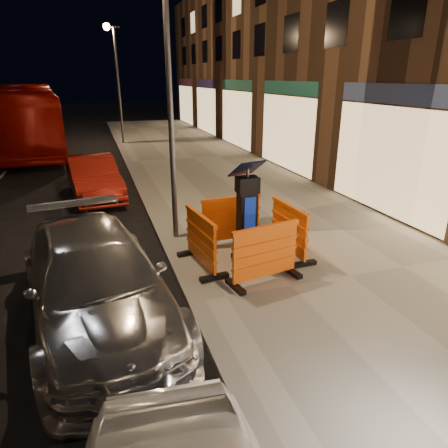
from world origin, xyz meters
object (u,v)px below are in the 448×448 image
object	(u,v)px
parking_kiosk	(247,215)
car_silver	(101,320)
barrier_kerbside	(201,241)
barrier_bldgside	(289,230)
barrier_front	(265,254)
car_red	(95,197)
bus_doubledecker	(33,151)
barrier_back	(231,220)

from	to	relation	value
parking_kiosk	car_silver	distance (m)	3.33
barrier_kerbside	barrier_bldgside	xyz separation A→B (m)	(1.90, 0.00, 0.00)
parking_kiosk	barrier_front	distance (m)	1.04
car_red	bus_doubledecker	world-z (taller)	bus_doubledecker
barrier_back	car_red	size ratio (longest dim) A/B	0.35
barrier_bldgside	car_red	distance (m)	7.38
car_silver	car_red	distance (m)	7.37
barrier_kerbside	bus_doubledecker	world-z (taller)	bus_doubledecker
car_silver	bus_doubledecker	bearing A→B (deg)	91.45
parking_kiosk	barrier_bldgside	bearing A→B (deg)	-5.81
barrier_kerbside	barrier_front	bearing A→B (deg)	-142.81
barrier_front	barrier_bldgside	distance (m)	1.34
barrier_kerbside	barrier_bldgside	size ratio (longest dim) A/B	1.00
barrier_front	barrier_bldgside	bearing A→B (deg)	34.19
car_red	bus_doubledecker	size ratio (longest dim) A/B	0.33
barrier_back	barrier_front	bearing A→B (deg)	-92.81
car_silver	car_red	xyz separation A→B (m)	(0.06, 7.37, 0.00)
parking_kiosk	barrier_kerbside	xyz separation A→B (m)	(-0.95, 0.00, -0.43)
car_silver	car_red	world-z (taller)	car_silver
car_silver	bus_doubledecker	size ratio (longest dim) A/B	0.41
car_silver	parking_kiosk	bearing A→B (deg)	12.38
barrier_kerbside	bus_doubledecker	distance (m)	16.93
barrier_bldgside	car_silver	distance (m)	4.10
barrier_bldgside	car_silver	xyz separation A→B (m)	(-3.88, -1.10, -0.70)
car_silver	barrier_front	bearing A→B (deg)	-5.25
barrier_back	car_red	xyz separation A→B (m)	(-2.88, 5.32, -0.70)
bus_doubledecker	barrier_back	bearing A→B (deg)	-75.22
barrier_kerbside	parking_kiosk	bearing A→B (deg)	-97.81
barrier_front	bus_doubledecker	world-z (taller)	bus_doubledecker
barrier_kerbside	car_red	size ratio (longest dim) A/B	0.35
barrier_front	car_silver	bearing A→B (deg)	172.05
parking_kiosk	barrier_back	distance (m)	1.04
barrier_bldgside	bus_doubledecker	world-z (taller)	bus_doubledecker
barrier_back	bus_doubledecker	distance (m)	16.34
bus_doubledecker	car_red	bearing A→B (deg)	-79.54
barrier_front	bus_doubledecker	distance (m)	18.13
parking_kiosk	barrier_bldgside	xyz separation A→B (m)	(0.95, 0.00, -0.43)
barrier_kerbside	car_silver	xyz separation A→B (m)	(-1.98, -1.10, -0.70)
barrier_bldgside	car_silver	world-z (taller)	barrier_bldgside
barrier_front	car_red	distance (m)	7.81
barrier_front	barrier_bldgside	size ratio (longest dim) A/B	1.00
barrier_back	barrier_kerbside	xyz separation A→B (m)	(-0.95, -0.95, 0.00)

